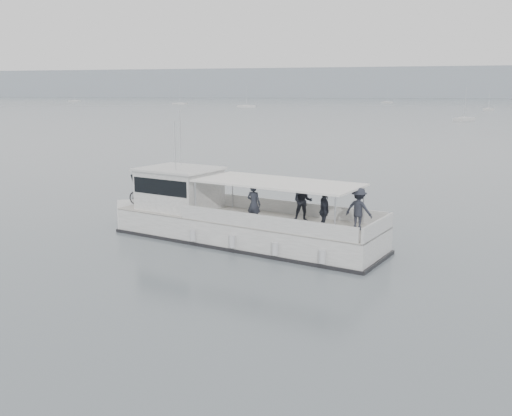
# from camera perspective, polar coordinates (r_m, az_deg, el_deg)

# --- Properties ---
(ground) EXTENTS (1400.00, 1400.00, 0.00)m
(ground) POSITION_cam_1_polar(r_m,az_deg,el_deg) (28.70, 3.87, -1.88)
(ground) COLOR slate
(ground) RESTS_ON ground
(headland) EXTENTS (1400.00, 90.00, 28.00)m
(headland) POSITION_cam_1_polar(r_m,az_deg,el_deg) (587.40, 15.42, 11.96)
(headland) COLOR #939EA8
(headland) RESTS_ON ground
(tour_boat) EXTENTS (14.17, 6.84, 5.97)m
(tour_boat) POSITION_cam_1_polar(r_m,az_deg,el_deg) (26.21, -3.36, -0.98)
(tour_boat) COLOR white
(tour_boat) RESTS_ON ground
(moored_fleet) EXTENTS (392.40, 331.13, 10.10)m
(moored_fleet) POSITION_cam_1_polar(r_m,az_deg,el_deg) (241.05, 13.04, 9.86)
(moored_fleet) COLOR white
(moored_fleet) RESTS_ON ground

